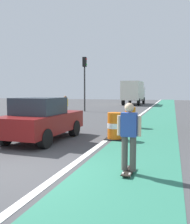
# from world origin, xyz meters

# --- Properties ---
(ground_plane) EXTENTS (100.00, 100.00, 0.00)m
(ground_plane) POSITION_xyz_m (0.00, 0.00, 0.00)
(ground_plane) COLOR #424244
(bike_lane_strip) EXTENTS (2.50, 80.00, 0.01)m
(bike_lane_strip) POSITION_xyz_m (2.40, 12.00, 0.00)
(bike_lane_strip) COLOR #2D755B
(bike_lane_strip) RESTS_ON ground
(lane_divider_stripe) EXTENTS (0.20, 80.00, 0.01)m
(lane_divider_stripe) POSITION_xyz_m (0.90, 12.00, 0.01)
(lane_divider_stripe) COLOR silver
(lane_divider_stripe) RESTS_ON ground
(skateboarder_on_lane) EXTENTS (0.57, 0.80, 1.69)m
(skateboarder_on_lane) POSITION_xyz_m (2.44, 0.60, 0.91)
(skateboarder_on_lane) COLOR black
(skateboarder_on_lane) RESTS_ON ground
(parked_sedan_nearest) EXTENTS (2.02, 4.15, 1.70)m
(parked_sedan_nearest) POSITION_xyz_m (-1.54, 3.63, 0.83)
(parked_sedan_nearest) COLOR maroon
(parked_sedan_nearest) RESTS_ON ground
(traffic_barrel_front) EXTENTS (0.73, 0.73, 1.09)m
(traffic_barrel_front) POSITION_xyz_m (1.17, 4.66, 0.53)
(traffic_barrel_front) COLOR orange
(traffic_barrel_front) RESTS_ON ground
(traffic_barrel_mid) EXTENTS (0.73, 0.73, 1.09)m
(traffic_barrel_mid) POSITION_xyz_m (1.24, 8.21, 0.53)
(traffic_barrel_mid) COLOR orange
(traffic_barrel_mid) RESTS_ON ground
(delivery_truck_down_block) EXTENTS (2.46, 7.64, 3.23)m
(delivery_truck_down_block) POSITION_xyz_m (-1.91, 30.59, 1.85)
(delivery_truck_down_block) COLOR silver
(delivery_truck_down_block) RESTS_ON ground
(traffic_light_corner) EXTENTS (0.41, 0.32, 5.10)m
(traffic_light_corner) POSITION_xyz_m (-4.59, 17.43, 3.50)
(traffic_light_corner) COLOR #2D2D2D
(traffic_light_corner) RESTS_ON ground
(pedestrian_crossing) EXTENTS (0.34, 0.20, 1.61)m
(pedestrian_crossing) POSITION_xyz_m (-3.98, 11.51, 0.86)
(pedestrian_crossing) COLOR #33333D
(pedestrian_crossing) RESTS_ON ground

